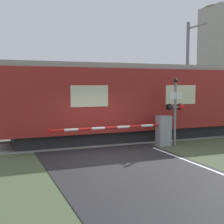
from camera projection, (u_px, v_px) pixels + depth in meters
ground_plane at (112, 158)px, 11.77m from camera, size 80.00×80.00×0.00m
track_bed at (84, 141)px, 15.17m from camera, size 36.00×3.20×0.13m
train at (164, 100)px, 16.66m from camera, size 16.97×3.08×3.74m
crossing_barrier at (156, 130)px, 13.93m from camera, size 5.53×0.44×1.37m
signal_post at (175, 108)px, 14.01m from camera, size 0.88×0.26×3.03m
catenary_pole at (188, 73)px, 19.95m from camera, size 0.20×1.90×6.70m
distant_building at (222, 53)px, 43.09m from camera, size 5.23×5.23×14.04m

